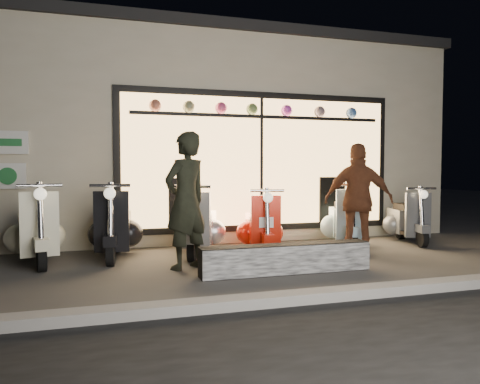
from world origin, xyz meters
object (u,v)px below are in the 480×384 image
(man, at_px, (186,201))
(woman, at_px, (359,200))
(graffiti_barrier, at_px, (286,259))
(scooter_red, at_px, (261,227))
(scooter_silver, at_px, (199,226))

(man, bearing_deg, woman, 151.30)
(graffiti_barrier, relative_size, man, 1.23)
(graffiti_barrier, bearing_deg, scooter_red, 82.55)
(man, height_order, woman, man)
(woman, bearing_deg, scooter_silver, 1.47)
(graffiti_barrier, distance_m, woman, 1.88)
(scooter_red, bearing_deg, graffiti_barrier, -85.66)
(woman, bearing_deg, scooter_red, -5.52)
(man, xyz_separation_m, woman, (2.81, 0.07, -0.06))
(man, bearing_deg, graffiti_barrier, 120.98)
(scooter_red, xyz_separation_m, man, (-1.46, -0.93, 0.55))
(graffiti_barrier, relative_size, woman, 1.31)
(graffiti_barrier, xyz_separation_m, scooter_silver, (-0.80, 1.88, 0.25))
(scooter_silver, bearing_deg, graffiti_barrier, -46.84)
(scooter_silver, height_order, scooter_red, scooter_silver)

